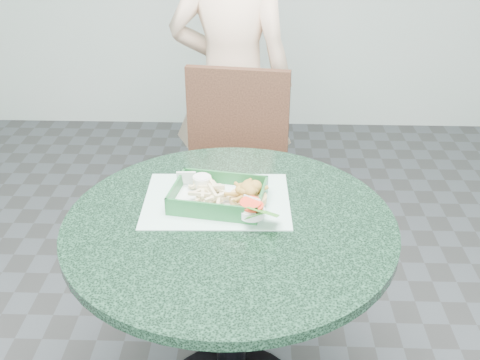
{
  "coord_description": "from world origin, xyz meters",
  "views": [
    {
      "loc": [
        0.08,
        -1.36,
        1.65
      ],
      "look_at": [
        0.03,
        0.1,
        0.85
      ],
      "focal_mm": 42.0,
      "sensor_mm": 36.0,
      "label": 1
    }
  ],
  "objects_px": {
    "diner_person": "(232,77)",
    "food_basket": "(219,204)",
    "dining_chair": "(237,165)",
    "sauce_ramekin": "(199,188)",
    "crab_sandwich": "(248,194)",
    "cafe_table": "(230,272)"
  },
  "relations": [
    {
      "from": "cafe_table",
      "to": "dining_chair",
      "type": "xyz_separation_m",
      "value": [
        -0.01,
        0.79,
        -0.05
      ]
    },
    {
      "from": "diner_person",
      "to": "food_basket",
      "type": "relative_size",
      "value": 6.07
    },
    {
      "from": "dining_chair",
      "to": "crab_sandwich",
      "type": "bearing_deg",
      "value": -77.46
    },
    {
      "from": "cafe_table",
      "to": "crab_sandwich",
      "type": "relative_size",
      "value": 8.54
    },
    {
      "from": "dining_chair",
      "to": "food_basket",
      "type": "relative_size",
      "value": 3.43
    },
    {
      "from": "food_basket",
      "to": "crab_sandwich",
      "type": "height_order",
      "value": "crab_sandwich"
    },
    {
      "from": "food_basket",
      "to": "crab_sandwich",
      "type": "relative_size",
      "value": 2.41
    },
    {
      "from": "cafe_table",
      "to": "sauce_ramekin",
      "type": "xyz_separation_m",
      "value": [
        -0.1,
        0.13,
        0.22
      ]
    },
    {
      "from": "dining_chair",
      "to": "sauce_ramekin",
      "type": "xyz_separation_m",
      "value": [
        -0.09,
        -0.66,
        0.27
      ]
    },
    {
      "from": "cafe_table",
      "to": "sauce_ramekin",
      "type": "height_order",
      "value": "sauce_ramekin"
    },
    {
      "from": "dining_chair",
      "to": "diner_person",
      "type": "distance_m",
      "value": 0.44
    },
    {
      "from": "dining_chair",
      "to": "sauce_ramekin",
      "type": "distance_m",
      "value": 0.72
    },
    {
      "from": "crab_sandwich",
      "to": "sauce_ramekin",
      "type": "distance_m",
      "value": 0.15
    },
    {
      "from": "cafe_table",
      "to": "crab_sandwich",
      "type": "height_order",
      "value": "crab_sandwich"
    },
    {
      "from": "diner_person",
      "to": "crab_sandwich",
      "type": "distance_m",
      "value": 1.03
    },
    {
      "from": "cafe_table",
      "to": "diner_person",
      "type": "xyz_separation_m",
      "value": [
        -0.05,
        1.12,
        0.24
      ]
    },
    {
      "from": "cafe_table",
      "to": "food_basket",
      "type": "distance_m",
      "value": 0.21
    },
    {
      "from": "diner_person",
      "to": "food_basket",
      "type": "height_order",
      "value": "diner_person"
    },
    {
      "from": "food_basket",
      "to": "sauce_ramekin",
      "type": "height_order",
      "value": "sauce_ramekin"
    },
    {
      "from": "diner_person",
      "to": "food_basket",
      "type": "bearing_deg",
      "value": 98.29
    },
    {
      "from": "sauce_ramekin",
      "to": "cafe_table",
      "type": "bearing_deg",
      "value": -52.59
    },
    {
      "from": "dining_chair",
      "to": "sauce_ramekin",
      "type": "relative_size",
      "value": 16.28
    }
  ]
}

